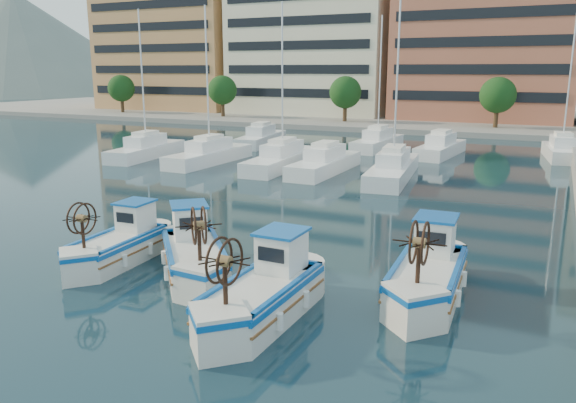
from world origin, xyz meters
The scene contains 8 objects.
ground centered at (0.00, 0.00, 0.00)m, with size 300.00×300.00×0.00m, color #193542.
waterfront centered at (9.23, 65.04, 11.10)m, with size 180.00×40.00×25.60m.
hill_west centered at (-140.00, 110.00, 0.00)m, with size 180.00×180.00×60.00m, color slate.
yacht_marina centered at (-3.95, 27.52, 0.53)m, with size 40.19×22.70×11.50m.
fishing_boat_a centered at (-3.97, 1.27, 0.73)m, with size 1.94×4.31×2.66m.
fishing_boat_b centered at (-0.73, 1.33, 0.80)m, with size 4.34×4.59×2.90m.
fishing_boat_c centered at (3.12, -0.71, 0.81)m, with size 2.00×4.75×2.95m.
fishing_boat_d centered at (7.03, 2.82, 0.82)m, with size 2.17×4.84×2.98m.
Camera 1 is at (10.17, -13.97, 6.97)m, focal length 35.00 mm.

